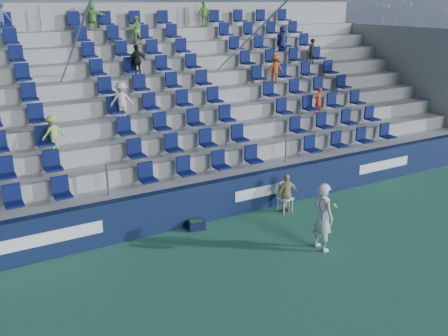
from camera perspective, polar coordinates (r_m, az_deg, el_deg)
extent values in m
plane|color=#317251|center=(12.82, 5.54, -10.89)|extent=(70.00, 70.00, 0.00)
cube|color=#101B3C|center=(14.96, -1.33, -3.74)|extent=(24.00, 0.30, 1.20)
cube|color=white|center=(13.39, -20.33, -7.71)|extent=(3.20, 0.02, 0.34)
cube|color=white|center=(15.55, 3.82, -2.82)|extent=(1.60, 0.02, 0.34)
cube|color=white|center=(18.99, 17.82, 0.33)|extent=(2.40, 0.02, 0.34)
cube|color=gray|center=(15.43, -2.35, -3.03)|extent=(24.00, 0.85, 1.20)
cube|color=gray|center=(16.06, -3.76, -1.23)|extent=(24.00, 0.85, 1.70)
cube|color=gray|center=(16.70, -5.07, 0.45)|extent=(24.00, 0.85, 2.20)
cube|color=gray|center=(17.37, -6.27, 1.99)|extent=(24.00, 0.85, 2.70)
cube|color=gray|center=(18.06, -7.39, 3.42)|extent=(24.00, 0.85, 3.20)
cube|color=gray|center=(18.76, -8.43, 4.74)|extent=(24.00, 0.85, 3.70)
cube|color=gray|center=(19.48, -9.39, 5.96)|extent=(24.00, 0.85, 4.20)
cube|color=gray|center=(20.21, -10.29, 7.09)|extent=(24.00, 0.85, 4.70)
cube|color=gray|center=(20.95, -11.13, 8.15)|extent=(24.00, 0.85, 5.20)
cube|color=gray|center=(21.51, -11.81, 9.72)|extent=(24.00, 0.50, 6.20)
cube|color=gray|center=(24.77, 19.02, 9.07)|extent=(0.30, 7.65, 5.20)
cube|color=#0B1343|center=(15.11, -2.40, 0.32)|extent=(16.05, 0.50, 0.70)
cube|color=#0B1343|center=(15.69, -3.86, 2.90)|extent=(16.05, 0.50, 0.70)
cube|color=#0B1343|center=(16.31, -5.21, 5.29)|extent=(16.05, 0.50, 0.70)
cube|color=#0B1343|center=(16.96, -6.47, 7.50)|extent=(16.05, 0.50, 0.70)
cube|color=#0B1343|center=(17.65, -7.65, 9.53)|extent=(16.05, 0.50, 0.70)
cube|color=#0B1343|center=(18.36, -8.75, 11.41)|extent=(16.05, 0.50, 0.70)
cube|color=#0B1343|center=(19.10, -9.78, 13.15)|extent=(16.05, 0.50, 0.70)
cube|color=#0B1343|center=(19.86, -10.75, 14.74)|extent=(16.05, 0.50, 0.70)
cube|color=#0B1343|center=(20.64, -11.66, 16.22)|extent=(16.05, 0.50, 0.70)
cylinder|color=gray|center=(16.66, -17.53, 11.09)|extent=(0.06, 7.68, 4.55)
cylinder|color=gray|center=(18.87, 0.89, 12.73)|extent=(0.06, 7.68, 4.55)
imported|color=black|center=(18.16, -9.88, 11.96)|extent=(0.70, 0.37, 1.13)
imported|color=#1B1E51|center=(22.14, 6.73, 14.48)|extent=(0.54, 0.37, 1.06)
imported|color=beige|center=(16.32, -11.61, 7.60)|extent=(0.84, 0.64, 1.15)
imported|color=#82C64F|center=(22.01, -2.28, 17.14)|extent=(0.62, 0.27, 1.04)
imported|color=#6AAE45|center=(20.25, -14.85, 16.45)|extent=(1.02, 0.60, 1.05)
imported|color=red|center=(19.30, 10.72, 7.58)|extent=(0.40, 0.30, 0.99)
imported|color=#9FC34E|center=(15.07, -18.97, 3.85)|extent=(0.73, 0.54, 1.02)
imported|color=#78AF46|center=(19.88, -10.05, 15.27)|extent=(0.57, 0.48, 1.04)
imported|color=#3D4687|center=(19.64, -24.24, 15.49)|extent=(0.72, 0.44, 1.10)
imported|color=black|center=(22.07, 9.98, 12.99)|extent=(0.43, 0.33, 1.04)
imported|color=#C64C17|center=(19.95, 5.85, 11.22)|extent=(0.80, 0.62, 1.09)
imported|color=silver|center=(13.33, 11.21, -5.47)|extent=(0.48, 0.70, 1.86)
cylinder|color=navy|center=(12.94, 11.12, -5.47)|extent=(0.03, 0.03, 0.28)
torus|color=black|center=(12.83, 11.21, -4.25)|extent=(0.30, 0.17, 0.28)
plane|color=#262626|center=(12.83, 11.21, -4.25)|extent=(0.30, 0.16, 0.29)
sphere|color=#C1DC33|center=(13.23, 12.68, -4.31)|extent=(0.07, 0.07, 0.07)
sphere|color=#C1DC33|center=(13.26, 12.52, -4.10)|extent=(0.07, 0.07, 0.07)
cube|color=white|center=(15.70, 7.01, -3.48)|extent=(0.49, 0.49, 0.04)
cube|color=white|center=(15.75, 6.64, -2.41)|extent=(0.40, 0.13, 0.50)
cylinder|color=white|center=(15.57, 6.85, -4.54)|extent=(0.03, 0.03, 0.40)
cylinder|color=white|center=(15.75, 7.81, -4.30)|extent=(0.03, 0.03, 0.40)
cylinder|color=white|center=(15.81, 6.15, -4.14)|extent=(0.03, 0.03, 0.40)
cylinder|color=white|center=(15.99, 7.11, -3.91)|extent=(0.03, 0.03, 0.40)
imported|color=tan|center=(15.59, 7.15, -2.86)|extent=(0.76, 0.40, 1.24)
cube|color=#0D1333|center=(14.52, -3.15, -6.53)|extent=(0.53, 0.40, 0.26)
cube|color=#1E662D|center=(14.49, -3.16, -6.32)|extent=(0.43, 0.30, 0.16)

